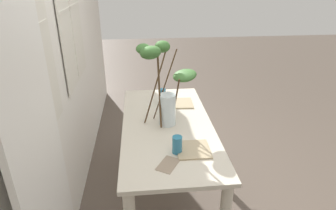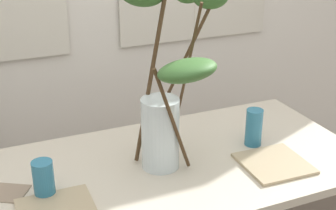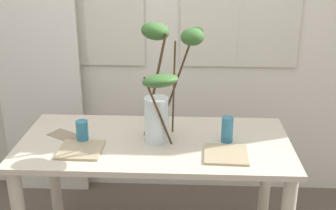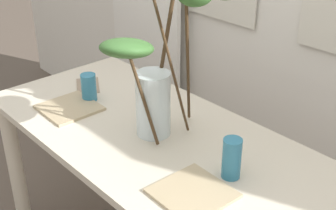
{
  "view_description": "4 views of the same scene",
  "coord_description": "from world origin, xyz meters",
  "px_view_note": "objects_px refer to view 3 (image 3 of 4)",
  "views": [
    {
      "loc": [
        -2.09,
        0.21,
        1.93
      ],
      "look_at": [
        0.08,
        -0.01,
        0.91
      ],
      "focal_mm": 30.86,
      "sensor_mm": 36.0,
      "label": 1
    },
    {
      "loc": [
        -0.57,
        -1.4,
        1.66
      ],
      "look_at": [
        0.02,
        -0.04,
        1.03
      ],
      "focal_mm": 50.62,
      "sensor_mm": 36.0,
      "label": 2
    },
    {
      "loc": [
        0.18,
        -2.25,
        1.86
      ],
      "look_at": [
        0.07,
        0.05,
        0.98
      ],
      "focal_mm": 46.31,
      "sensor_mm": 36.0,
      "label": 3
    },
    {
      "loc": [
        1.25,
        -1.04,
        1.74
      ],
      "look_at": [
        0.04,
        0.06,
        0.89
      ],
      "focal_mm": 49.55,
      "sensor_mm": 36.0,
      "label": 4
    }
  ],
  "objects_px": {
    "dining_table": "(155,161)",
    "drinking_glass_blue_right": "(227,130)",
    "plate_square_right": "(226,154)",
    "plate_square_left": "(81,150)",
    "drinking_glass_blue_left": "(82,131)",
    "vase_with_branches": "(163,83)"
  },
  "relations": [
    {
      "from": "dining_table",
      "to": "drinking_glass_blue_right",
      "type": "bearing_deg",
      "value": 1.15
    },
    {
      "from": "vase_with_branches",
      "to": "plate_square_right",
      "type": "relative_size",
      "value": 2.92
    },
    {
      "from": "plate_square_left",
      "to": "drinking_glass_blue_left",
      "type": "bearing_deg",
      "value": 97.34
    },
    {
      "from": "drinking_glass_blue_right",
      "to": "vase_with_branches",
      "type": "bearing_deg",
      "value": 179.02
    },
    {
      "from": "vase_with_branches",
      "to": "plate_square_left",
      "type": "bearing_deg",
      "value": -160.35
    },
    {
      "from": "plate_square_left",
      "to": "plate_square_right",
      "type": "bearing_deg",
      "value": -1.14
    },
    {
      "from": "plate_square_left",
      "to": "plate_square_right",
      "type": "distance_m",
      "value": 0.79
    },
    {
      "from": "vase_with_branches",
      "to": "drinking_glass_blue_left",
      "type": "bearing_deg",
      "value": -174.86
    },
    {
      "from": "drinking_glass_blue_left",
      "to": "drinking_glass_blue_right",
      "type": "distance_m",
      "value": 0.83
    },
    {
      "from": "vase_with_branches",
      "to": "plate_square_left",
      "type": "distance_m",
      "value": 0.58
    },
    {
      "from": "drinking_glass_blue_right",
      "to": "drinking_glass_blue_left",
      "type": "bearing_deg",
      "value": -177.54
    },
    {
      "from": "drinking_glass_blue_left",
      "to": "plate_square_left",
      "type": "height_order",
      "value": "drinking_glass_blue_left"
    },
    {
      "from": "dining_table",
      "to": "plate_square_left",
      "type": "distance_m",
      "value": 0.44
    },
    {
      "from": "dining_table",
      "to": "plate_square_left",
      "type": "height_order",
      "value": "plate_square_left"
    },
    {
      "from": "drinking_glass_blue_right",
      "to": "plate_square_right",
      "type": "height_order",
      "value": "drinking_glass_blue_right"
    },
    {
      "from": "plate_square_left",
      "to": "vase_with_branches",
      "type": "bearing_deg",
      "value": 19.65
    },
    {
      "from": "drinking_glass_blue_left",
      "to": "plate_square_right",
      "type": "distance_m",
      "value": 0.82
    },
    {
      "from": "drinking_glass_blue_right",
      "to": "dining_table",
      "type": "bearing_deg",
      "value": -178.85
    },
    {
      "from": "drinking_glass_blue_left",
      "to": "vase_with_branches",
      "type": "bearing_deg",
      "value": 5.14
    },
    {
      "from": "dining_table",
      "to": "plate_square_right",
      "type": "height_order",
      "value": "plate_square_right"
    },
    {
      "from": "plate_square_left",
      "to": "drinking_glass_blue_right",
      "type": "bearing_deg",
      "value": 10.73
    },
    {
      "from": "dining_table",
      "to": "drinking_glass_blue_right",
      "type": "height_order",
      "value": "drinking_glass_blue_right"
    }
  ]
}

